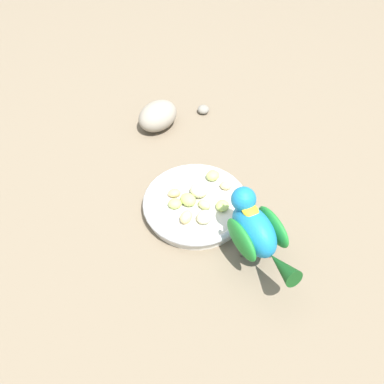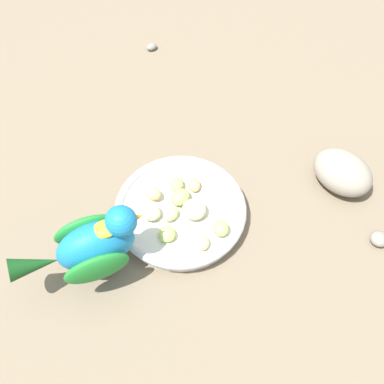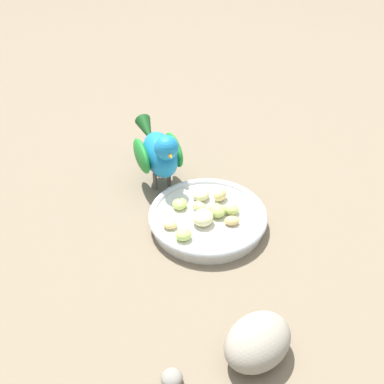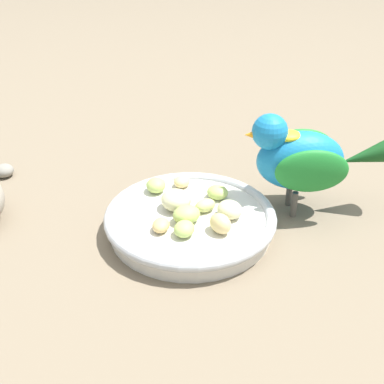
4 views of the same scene
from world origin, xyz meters
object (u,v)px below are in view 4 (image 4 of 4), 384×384
at_px(feeding_bowl, 190,220).
at_px(apple_piece_6, 230,210).
at_px(apple_piece_0, 186,215).
at_px(apple_piece_4, 156,185).
at_px(apple_piece_3, 160,223).
at_px(pebble_1, 4,171).
at_px(apple_piece_8, 205,205).
at_px(apple_piece_1, 220,224).
at_px(apple_piece_2, 182,229).
at_px(apple_piece_9, 217,192).
at_px(apple_piece_5, 176,200).
at_px(apple_piece_7, 182,182).
at_px(parrot, 303,157).

xyz_separation_m(feeding_bowl, apple_piece_6, (0.04, -0.02, 0.02)).
distance_m(apple_piece_0, apple_piece_4, 0.08).
distance_m(apple_piece_3, pebble_1, 0.29).
relative_size(feeding_bowl, apple_piece_8, 7.87).
bearing_deg(apple_piece_0, apple_piece_3, -173.57).
relative_size(feeding_bowl, apple_piece_1, 7.18).
xyz_separation_m(apple_piece_1, apple_piece_2, (-0.04, 0.01, -0.00)).
bearing_deg(apple_piece_9, apple_piece_6, -89.87).
bearing_deg(apple_piece_6, feeding_bowl, 160.73).
height_order(feeding_bowl, apple_piece_5, apple_piece_5).
relative_size(apple_piece_3, apple_piece_6, 0.80).
xyz_separation_m(feeding_bowl, apple_piece_9, (0.04, 0.03, 0.02)).
relative_size(apple_piece_1, apple_piece_9, 1.07).
xyz_separation_m(apple_piece_1, apple_piece_4, (-0.05, 0.11, -0.00)).
height_order(apple_piece_1, apple_piece_2, apple_piece_1).
relative_size(apple_piece_8, pebble_1, 0.92).
bearing_deg(apple_piece_1, feeding_bowl, 118.67).
bearing_deg(apple_piece_1, apple_piece_3, 157.50).
relative_size(apple_piece_6, apple_piece_7, 1.34).
height_order(apple_piece_3, pebble_1, apple_piece_3).
xyz_separation_m(apple_piece_7, parrot, (0.14, -0.06, 0.05)).
bearing_deg(apple_piece_0, apple_piece_8, 31.04).
bearing_deg(apple_piece_0, apple_piece_2, -116.02).
relative_size(apple_piece_1, apple_piece_7, 1.20).
height_order(apple_piece_2, apple_piece_6, apple_piece_6).
bearing_deg(apple_piece_2, apple_piece_4, 93.75).
relative_size(apple_piece_1, apple_piece_5, 0.78).
bearing_deg(parrot, apple_piece_5, 8.89).
bearing_deg(apple_piece_5, apple_piece_6, -31.41).
height_order(apple_piece_0, apple_piece_6, same).
height_order(apple_piece_1, apple_piece_6, apple_piece_1).
bearing_deg(parrot, apple_piece_0, 20.39).
distance_m(apple_piece_8, pebble_1, 0.32).
distance_m(apple_piece_2, apple_piece_9, 0.09).
relative_size(feeding_bowl, pebble_1, 7.26).
height_order(feeding_bowl, apple_piece_7, apple_piece_7).
xyz_separation_m(apple_piece_2, apple_piece_5, (0.01, 0.06, 0.00)).
xyz_separation_m(apple_piece_1, apple_piece_7, (-0.01, 0.11, -0.00)).
xyz_separation_m(apple_piece_5, apple_piece_9, (0.06, 0.01, -0.00)).
xyz_separation_m(apple_piece_4, parrot, (0.17, -0.06, 0.04)).
bearing_deg(apple_piece_0, parrot, 7.60).
bearing_deg(apple_piece_5, apple_piece_8, -23.94).
height_order(apple_piece_5, pebble_1, apple_piece_5).
bearing_deg(pebble_1, apple_piece_0, -45.88).
distance_m(apple_piece_2, apple_piece_5, 0.06).
relative_size(apple_piece_1, pebble_1, 1.01).
bearing_deg(apple_piece_2, parrot, 15.26).
bearing_deg(apple_piece_2, apple_piece_9, 46.09).
distance_m(apple_piece_4, parrot, 0.19).
bearing_deg(apple_piece_7, apple_piece_5, -112.27).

